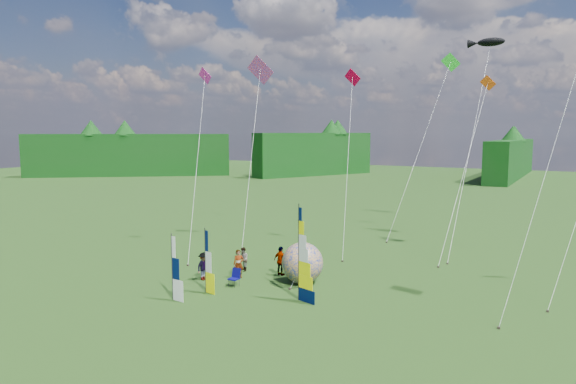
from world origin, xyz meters
The scene contains 18 objects.
ground centered at (0.00, 0.00, 0.00)m, with size 220.00×220.00×0.00m, color #2B4F17.
treeline_ring centered at (0.00, 0.00, 4.00)m, with size 210.00×210.00×8.00m, color #0F330F, non-canonical shape.
feather_banner_main centered at (0.14, 3.13, 2.44)m, with size 1.32×0.10×4.88m, color #020E3A, non-canonical shape.
side_banner_left centered at (-4.86, 1.73, 1.72)m, with size 0.96×0.10×3.44m, color #FFFC00, non-canonical shape.
side_banner_far centered at (-5.52, -0.14, 1.69)m, with size 1.00×0.10×3.38m, color white, non-canonical shape.
bol_inflatable centered at (-1.12, 5.85, 1.20)m, with size 2.39×2.39×2.39m, color navy.
spectator_a centered at (-4.93, 4.88, 0.86)m, with size 0.63×0.41×1.71m, color #66594C.
spectator_b centered at (-5.58, 6.27, 0.75)m, with size 0.73×0.36×1.51m, color #66594C.
spectator_c centered at (-6.47, 3.50, 0.82)m, with size 1.07×0.39×1.65m, color #66594C.
spectator_d centered at (-3.03, 6.62, 0.90)m, with size 1.05×0.43×1.79m, color #66594C.
camp_chair centered at (-4.16, 3.33, 0.51)m, with size 0.59×0.59×1.02m, color #050547, non-canonical shape.
kite_whale centered at (5.22, 20.23, 8.69)m, with size 3.04×14.33×17.39m, color black, non-canonical shape.
kite_rainbow_delta centered at (-9.26, 12.67, 7.88)m, with size 7.52×11.90×15.76m, color #F42C04, non-canonical shape.
kite_parafoil centered at (11.66, 7.29, 10.41)m, with size 7.36×9.74×20.82m, color #B0110F, non-canonical shape.
small_kite_red centered at (-2.50, 15.30, 7.10)m, with size 5.07×9.91×14.20m, color #DF0034, non-canonical shape.
small_kite_orange centered at (5.35, 17.65, 6.67)m, with size 3.06×10.66×13.33m, color #F85410, non-canonical shape.
small_kite_pink centered at (-11.41, 8.93, 7.09)m, with size 6.23×9.20×14.18m, color #F62AAE, non-canonical shape.
small_kite_green centered at (0.42, 23.93, 8.20)m, with size 4.91×13.10×16.40m, color green, non-canonical shape.
Camera 1 is at (12.69, -19.43, 8.66)m, focal length 32.00 mm.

